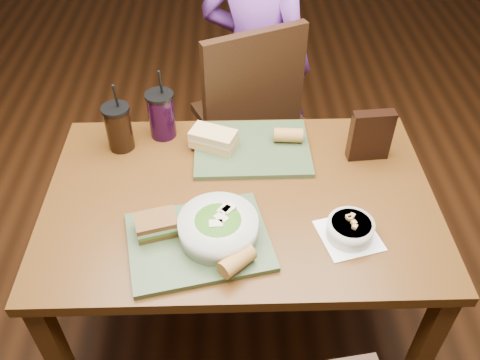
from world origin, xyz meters
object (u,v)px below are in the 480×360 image
soup_bowl (350,229)px  cup_berry (161,115)px  chip_bag (370,136)px  chair_far (252,115)px  cup_cola (119,127)px  salad_bowl (218,227)px  baguette_near (237,261)px  baguette_far (288,135)px  sandwich_near (156,225)px  tray_far (252,148)px  sandwich_far (213,139)px  tray_near (199,242)px  dining_table (240,214)px  diner (255,64)px

soup_bowl → cup_berry: size_ratio=0.75×
cup_berry → chip_bag: 0.76m
chair_far → cup_cola: size_ratio=3.84×
salad_bowl → baguette_near: (0.05, -0.12, -0.01)m
soup_bowl → baguette_far: size_ratio=2.00×
salad_bowl → sandwich_near: (-0.19, 0.02, -0.01)m
chair_far → cup_berry: chair_far is taller
tray_far → sandwich_far: sandwich_far is taller
tray_far → chip_bag: bearing=-6.4°
tray_near → salad_bowl: size_ratio=1.75×
sandwich_near → sandwich_far: bearing=67.9°
salad_bowl → baguette_far: 0.52m
baguette_near → salad_bowl: bearing=113.9°
dining_table → cup_cola: size_ratio=4.78×
soup_bowl → baguette_far: same height
chair_far → sandwich_far: bearing=-109.9°
dining_table → cup_cola: 0.54m
diner → cup_berry: bearing=78.1°
soup_bowl → chair_far: bearing=106.0°
diner → tray_near: bearing=100.4°
baguette_far → chair_far: bearing=104.1°
baguette_far → tray_near: bearing=-123.7°
diner → chip_bag: 0.81m
baguette_far → sandwich_far: bearing=-175.6°
dining_table → sandwich_near: bearing=-146.9°
chair_far → cup_berry: 0.57m
soup_bowl → cup_cola: bearing=148.9°
tray_near → sandwich_far: bearing=84.9°
baguette_far → cup_cola: bearing=179.6°
tray_near → chip_bag: (0.59, 0.40, 0.09)m
chair_far → diner: bearing=84.1°
salad_bowl → baguette_far: bearing=60.9°
tray_near → sandwich_far: sandwich_far is taller
tray_near → soup_bowl: soup_bowl is taller
diner → chip_bag: (0.37, -0.72, 0.12)m
soup_bowl → cup_berry: (-0.61, 0.53, 0.06)m
tray_far → soup_bowl: soup_bowl is taller
tray_near → sandwich_near: 0.14m
diner → tray_far: bearing=108.0°
tray_near → baguette_near: bearing=-42.9°
soup_bowl → cup_berry: cup_berry is taller
chair_far → baguette_near: bearing=-95.2°
sandwich_far → chair_far: bearing=70.1°
chair_far → sandwich_near: 0.96m
baguette_near → baguette_far: (0.20, 0.58, -0.00)m
soup_bowl → salad_bowl: bearing=-179.6°
tray_near → baguette_far: (0.32, 0.47, 0.04)m
chair_far → chip_bag: bearing=-52.8°
diner → soup_bowl: 1.12m
tray_far → baguette_far: (0.13, 0.03, 0.04)m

